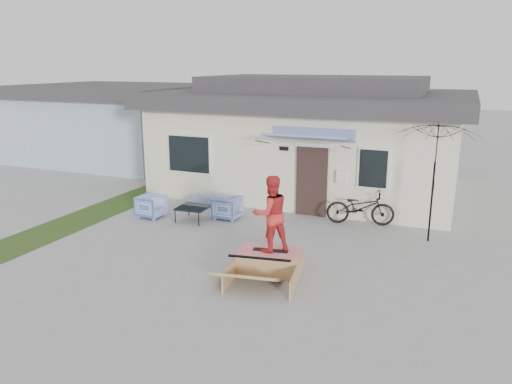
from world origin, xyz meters
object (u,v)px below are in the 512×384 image
at_px(patio_umbrella, 434,176).
at_px(skater, 271,212).
at_px(armchair_left, 152,205).
at_px(skateboard, 271,250).
at_px(coffee_table, 194,214).
at_px(skate_ramp, 270,261).
at_px(bicycle, 360,204).
at_px(loveseat, 211,198).
at_px(armchair_right, 227,206).

xyz_separation_m(patio_umbrella, skater, (-3.12, -3.37, -0.39)).
distance_m(armchair_left, skateboard, 5.27).
bearing_deg(skateboard, coffee_table, 134.08).
bearing_deg(patio_umbrella, skate_ramp, -132.34).
height_order(skateboard, skater, skater).
distance_m(armchair_left, patio_umbrella, 8.03).
distance_m(coffee_table, skate_ramp, 4.25).
bearing_deg(bicycle, armchair_left, 94.12).
height_order(armchair_left, bicycle, bicycle).
distance_m(bicycle, patio_umbrella, 2.35).
distance_m(skate_ramp, skateboard, 0.26).
bearing_deg(loveseat, skate_ramp, 127.19).
xyz_separation_m(skateboard, skater, (0.00, -0.00, 0.87)).
bearing_deg(skate_ramp, armchair_left, 144.13).
xyz_separation_m(loveseat, armchair_left, (-1.10, -1.71, 0.11)).
relative_size(armchair_right, patio_umbrella, 0.34).
bearing_deg(armchair_right, loveseat, -131.59).
xyz_separation_m(loveseat, bicycle, (4.81, 0.03, 0.35)).
distance_m(loveseat, skater, 5.54).
height_order(armchair_right, coffee_table, armchair_right).
relative_size(armchair_right, bicycle, 0.39).
bearing_deg(coffee_table, armchair_right, 34.58).
bearing_deg(skateboard, skater, -99.41).
distance_m(coffee_table, patio_umbrella, 6.74).
bearing_deg(armchair_right, armchair_left, -70.22).
distance_m(armchair_right, skater, 4.13).
bearing_deg(skateboard, armchair_right, 120.39).
bearing_deg(armchair_right, skateboard, 40.54).
bearing_deg(patio_umbrella, bicycle, 160.00).
bearing_deg(loveseat, coffee_table, 94.29).
bearing_deg(armchair_right, bicycle, 105.56).
xyz_separation_m(bicycle, skateboard, (-1.18, -4.07, -0.13)).
distance_m(patio_umbrella, skateboard, 4.76).
bearing_deg(coffee_table, skater, -36.51).
bearing_deg(coffee_table, armchair_left, -172.48).
bearing_deg(loveseat, skater, 127.45).
bearing_deg(armchair_left, skate_ramp, -114.14).
xyz_separation_m(bicycle, skate_ramp, (-1.18, -4.12, -0.39)).
xyz_separation_m(armchair_left, skate_ramp, (4.74, -2.38, -0.14)).
relative_size(bicycle, patio_umbrella, 0.87).
relative_size(coffee_table, skateboard, 1.10).
distance_m(armchair_left, skater, 5.36).
relative_size(armchair_left, armchair_right, 1.00).
height_order(armchair_left, skater, skater).
bearing_deg(armchair_left, coffee_table, -79.94).
height_order(bicycle, skater, skater).
bearing_deg(skate_ramp, bicycle, 64.88).
height_order(armchair_right, skate_ramp, armchair_right).
bearing_deg(armchair_right, patio_umbrella, 93.64).
xyz_separation_m(bicycle, patio_umbrella, (1.93, -0.70, 1.13)).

